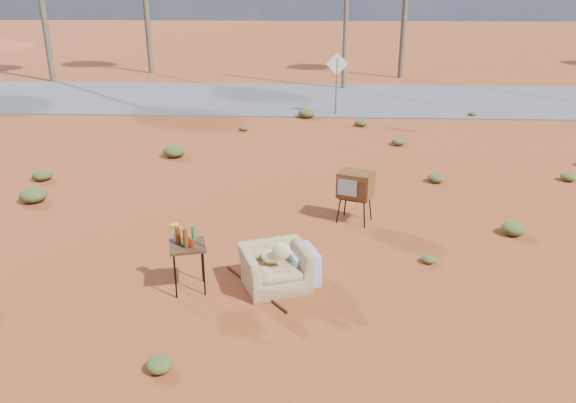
{
  "coord_description": "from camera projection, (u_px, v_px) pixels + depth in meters",
  "views": [
    {
      "loc": [
        0.82,
        -7.92,
        4.33
      ],
      "look_at": [
        0.35,
        1.22,
        0.8
      ],
      "focal_mm": 35.0,
      "sensor_mm": 36.0,
      "label": 1
    }
  ],
  "objects": [
    {
      "name": "side_table",
      "position": [
        185.0,
        243.0,
        8.3
      ],
      "size": [
        0.64,
        0.64,
        1.05
      ],
      "rotation": [
        0.0,
        0.0,
        0.26
      ],
      "color": "#392314",
      "rests_on": "ground"
    },
    {
      "name": "ground",
      "position": [
        263.0,
        275.0,
        8.98
      ],
      "size": [
        140.0,
        140.0,
        0.0
      ],
      "primitive_type": "plane",
      "color": "#95381D",
      "rests_on": "ground"
    },
    {
      "name": "armchair",
      "position": [
        281.0,
        262.0,
        8.53
      ],
      "size": [
        1.29,
        1.1,
        0.87
      ],
      "rotation": [
        0.0,
        0.0,
        0.36
      ],
      "color": "#997F53",
      "rests_on": "ground"
    },
    {
      "name": "highway",
      "position": [
        297.0,
        98.0,
        22.95
      ],
      "size": [
        140.0,
        7.0,
        0.04
      ],
      "primitive_type": "cube",
      "color": "#565659",
      "rests_on": "ground"
    },
    {
      "name": "road_sign",
      "position": [
        337.0,
        73.0,
        19.55
      ],
      "size": [
        0.78,
        0.06,
        2.19
      ],
      "color": "brown",
      "rests_on": "ground"
    },
    {
      "name": "tv_unit",
      "position": [
        356.0,
        185.0,
        10.75
      ],
      "size": [
        0.77,
        0.7,
        1.01
      ],
      "rotation": [
        0.0,
        0.0,
        -0.37
      ],
      "color": "black",
      "rests_on": "ground"
    },
    {
      "name": "scrub_patch",
      "position": [
        245.0,
        178.0,
        13.08
      ],
      "size": [
        17.49,
        8.07,
        0.33
      ],
      "color": "#4C5826",
      "rests_on": "ground"
    },
    {
      "name": "rusty_bar",
      "position": [
        256.0,
        288.0,
        8.55
      ],
      "size": [
        1.08,
        1.35,
        0.04
      ],
      "primitive_type": "cylinder",
      "rotation": [
        0.0,
        1.57,
        -0.9
      ],
      "color": "#4C1E14",
      "rests_on": "ground"
    }
  ]
}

